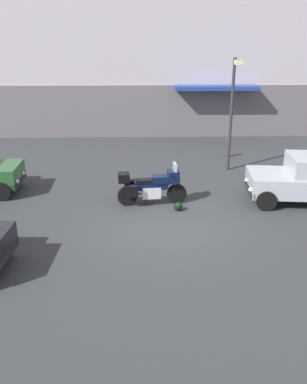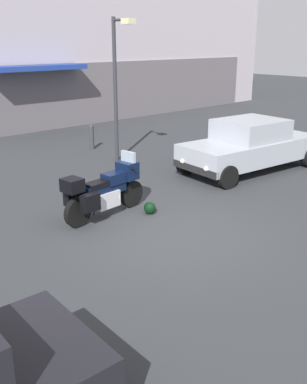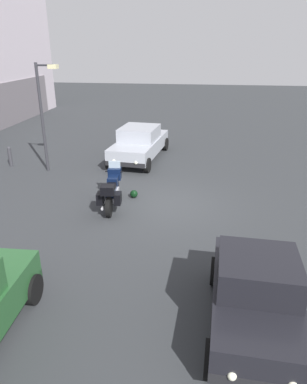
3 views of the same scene
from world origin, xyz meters
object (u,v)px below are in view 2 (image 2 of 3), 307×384
Objects in this scene: helmet at (150,208)px; motorcycle at (104,190)px; streetlamp_curbside at (118,76)px; bollard_curbside at (92,136)px; car_sedan_far at (250,145)px.

motorcycle is at bearing 146.14° from helmet.
streetlamp_curbside is 3.05m from bollard_curbside.
helmet is 6.76m from bollard_curbside.
motorcycle is 1.13m from helmet.
streetlamp_curbside is at bearing 41.63° from motorcycle.
car_sedan_far reaches higher than bollard_curbside.
car_sedan_far is 5.20× the size of bollard_curbside.
bollard_curbside is at bearing -65.23° from car_sedan_far.
car_sedan_far is 5.87m from bollard_curbside.
motorcycle reaches higher than helmet.
streetlamp_curbside reaches higher than car_sedan_far.
helmet is at bearing 13.61° from car_sedan_far.
streetlamp_curbside is 4.91× the size of bollard_curbside.
bollard_curbside is (2.76, 6.16, 0.34)m from helmet.
bollard_curbside is at bearing 65.88° from helmet.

